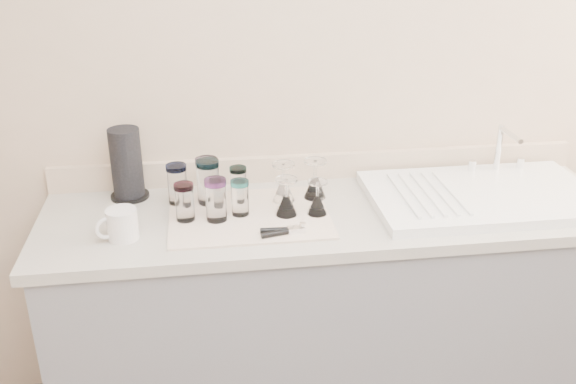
{
  "coord_description": "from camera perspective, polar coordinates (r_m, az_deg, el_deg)",
  "views": [
    {
      "loc": [
        -0.45,
        -0.81,
        1.89
      ],
      "look_at": [
        -0.17,
        1.15,
        1.0
      ],
      "focal_mm": 40.0,
      "sensor_mm": 36.0,
      "label": 1
    }
  ],
  "objects": [
    {
      "name": "room_envelope",
      "position": [
        0.98,
        19.65,
        2.71
      ],
      "size": [
        3.54,
        3.5,
        2.52
      ],
      "color": "#505055",
      "rests_on": "ground"
    },
    {
      "name": "counter_unit",
      "position": [
        2.51,
        3.81,
        -10.79
      ],
      "size": [
        2.06,
        0.62,
        0.9
      ],
      "color": "slate",
      "rests_on": "ground"
    },
    {
      "name": "sink_unit",
      "position": [
        2.45,
        16.89,
        -0.25
      ],
      "size": [
        0.82,
        0.5,
        0.22
      ],
      "color": "white",
      "rests_on": "counter_unit"
    },
    {
      "name": "dish_towel",
      "position": [
        2.23,
        -3.45,
        -2.1
      ],
      "size": [
        0.55,
        0.42,
        0.01
      ],
      "primitive_type": "cube",
      "color": "silver",
      "rests_on": "counter_unit"
    },
    {
      "name": "tumbler_teal",
      "position": [
        2.31,
        -9.82,
        0.73
      ],
      "size": [
        0.07,
        0.07,
        0.15
      ],
      "color": "white",
      "rests_on": "dish_towel"
    },
    {
      "name": "tumbler_cyan",
      "position": [
        2.31,
        -7.19,
        1.12
      ],
      "size": [
        0.08,
        0.08,
        0.16
      ],
      "color": "white",
      "rests_on": "dish_towel"
    },
    {
      "name": "tumbler_purple",
      "position": [
        2.32,
        -4.43,
        0.81
      ],
      "size": [
        0.06,
        0.06,
        0.12
      ],
      "color": "white",
      "rests_on": "dish_towel"
    },
    {
      "name": "tumbler_magenta",
      "position": [
        2.18,
        -9.17,
        -0.86
      ],
      "size": [
        0.07,
        0.07,
        0.13
      ],
      "color": "white",
      "rests_on": "dish_towel"
    },
    {
      "name": "tumbler_blue",
      "position": [
        2.17,
        -6.42,
        -0.67
      ],
      "size": [
        0.07,
        0.07,
        0.15
      ],
      "color": "white",
      "rests_on": "dish_towel"
    },
    {
      "name": "tumbler_lavender",
      "position": [
        2.2,
        -4.29,
        -0.48
      ],
      "size": [
        0.06,
        0.06,
        0.13
      ],
      "color": "white",
      "rests_on": "dish_towel"
    },
    {
      "name": "tumbler_extra",
      "position": [
        2.29,
        -7.08,
        0.93
      ],
      "size": [
        0.08,
        0.08,
        0.16
      ],
      "color": "white",
      "rests_on": "dish_towel"
    },
    {
      "name": "goblet_back_left",
      "position": [
        2.31,
        -0.4,
        0.35
      ],
      "size": [
        0.08,
        0.08,
        0.14
      ],
      "color": "white",
      "rests_on": "dish_towel"
    },
    {
      "name": "goblet_back_right",
      "position": [
        2.33,
        2.41,
        0.64
      ],
      "size": [
        0.08,
        0.08,
        0.15
      ],
      "color": "white",
      "rests_on": "dish_towel"
    },
    {
      "name": "goblet_front_left",
      "position": [
        2.2,
        -0.15,
        -0.94
      ],
      "size": [
        0.08,
        0.08,
        0.13
      ],
      "color": "white",
      "rests_on": "dish_towel"
    },
    {
      "name": "goblet_front_right",
      "position": [
        2.21,
        2.62,
        -0.96
      ],
      "size": [
        0.07,
        0.07,
        0.12
      ],
      "color": "white",
      "rests_on": "dish_towel"
    },
    {
      "name": "can_opener",
      "position": [
        2.09,
        -0.44,
        -3.48
      ],
      "size": [
        0.15,
        0.05,
        0.02
      ],
      "color": "silver",
      "rests_on": "dish_towel"
    },
    {
      "name": "white_mug",
      "position": [
        2.13,
        -14.6,
        -2.81
      ],
      "size": [
        0.15,
        0.13,
        0.1
      ],
      "color": "silver",
      "rests_on": "counter_unit"
    },
    {
      "name": "paper_towel_roll",
      "position": [
        2.39,
        -14.15,
        2.37
      ],
      "size": [
        0.14,
        0.14,
        0.26
      ],
      "color": "black",
      "rests_on": "counter_unit"
    }
  ]
}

